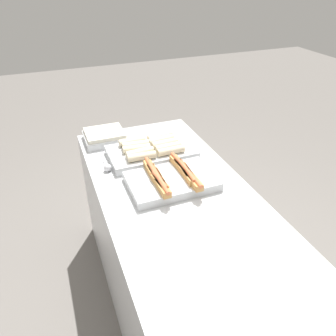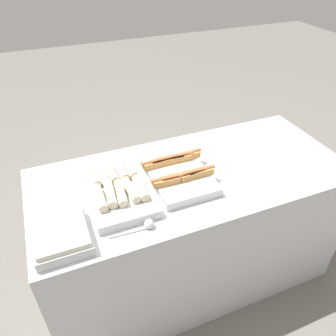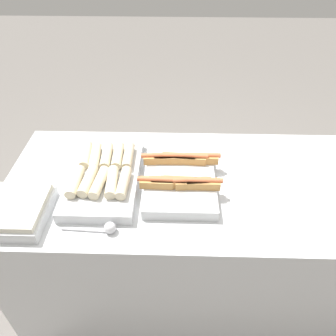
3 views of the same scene
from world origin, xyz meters
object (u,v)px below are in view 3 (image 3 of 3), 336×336
(tray_hotdogs, at_px, (180,175))
(tray_wraps, at_px, (104,174))
(serving_spoon_near, at_px, (106,228))
(tray_side_front, at_px, (17,211))

(tray_hotdogs, xyz_separation_m, tray_wraps, (-0.34, 0.00, 0.00))
(tray_wraps, relative_size, serving_spoon_near, 2.45)
(tray_side_front, distance_m, serving_spoon_near, 0.37)
(tray_side_front, height_order, serving_spoon_near, tray_side_front)
(tray_wraps, xyz_separation_m, tray_side_front, (-0.31, -0.23, -0.00))
(tray_hotdogs, relative_size, tray_side_front, 1.73)
(serving_spoon_near, bearing_deg, tray_side_front, 169.63)
(serving_spoon_near, bearing_deg, tray_wraps, 101.03)
(tray_wraps, bearing_deg, serving_spoon_near, -78.97)
(tray_hotdogs, xyz_separation_m, tray_side_front, (-0.65, -0.23, -0.00))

